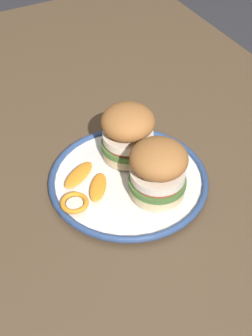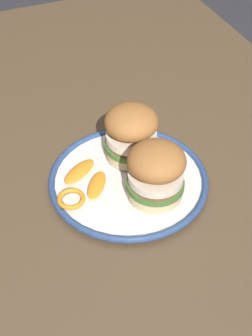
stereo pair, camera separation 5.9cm
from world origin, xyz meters
name	(u,v)px [view 1 (the left image)]	position (x,y,z in m)	size (l,w,h in m)	color
dining_table	(125,211)	(0.00, 0.00, 0.63)	(1.48, 0.94, 0.71)	brown
dinner_plate	(126,181)	(0.01, 0.00, 0.72)	(0.28, 0.28, 0.02)	white
sandwich_half_left	(128,132)	(-0.04, 0.03, 0.78)	(0.10, 0.10, 0.10)	beige
sandwich_half_right	(158,169)	(0.06, 0.03, 0.78)	(0.11, 0.11, 0.10)	beige
orange_peel_curled	(74,203)	(0.03, -0.11, 0.74)	(0.05, 0.05, 0.01)	orange
orange_peel_strip_long	(79,175)	(-0.03, -0.08, 0.74)	(0.06, 0.08, 0.01)	orange
orange_peel_strip_short	(98,187)	(0.01, -0.06, 0.74)	(0.07, 0.06, 0.01)	orange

